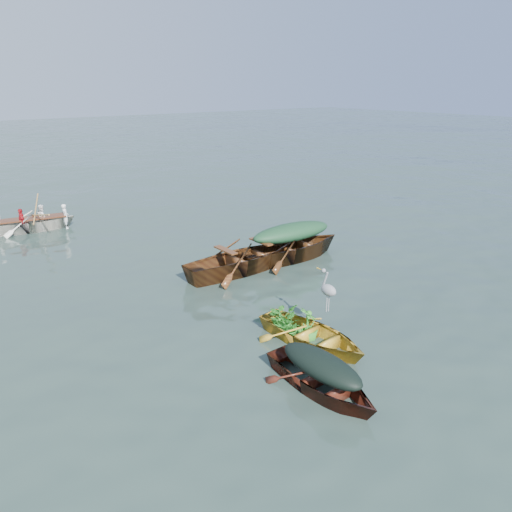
{
  "coord_description": "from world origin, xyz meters",
  "views": [
    {
      "loc": [
        -7.4,
        -6.7,
        5.05
      ],
      "look_at": [
        0.47,
        3.6,
        0.5
      ],
      "focal_mm": 35.0,
      "sensor_mm": 36.0,
      "label": 1
    }
  ],
  "objects_px": {
    "yellow_dinghy": "(311,345)",
    "heron": "(328,297)",
    "green_tarp_boat": "(291,260)",
    "dark_covered_boat": "(320,391)",
    "rowed_boat": "(34,231)",
    "open_wooden_boat": "(244,271)"
  },
  "relations": [
    {
      "from": "yellow_dinghy",
      "to": "heron",
      "type": "xyz_separation_m",
      "value": [
        0.54,
        0.12,
        0.88
      ]
    },
    {
      "from": "green_tarp_boat",
      "to": "heron",
      "type": "bearing_deg",
      "value": 150.34
    },
    {
      "from": "yellow_dinghy",
      "to": "dark_covered_boat",
      "type": "height_order",
      "value": "yellow_dinghy"
    },
    {
      "from": "rowed_boat",
      "to": "dark_covered_boat",
      "type": "bearing_deg",
      "value": -164.95
    },
    {
      "from": "open_wooden_boat",
      "to": "heron",
      "type": "bearing_deg",
      "value": 167.96
    },
    {
      "from": "yellow_dinghy",
      "to": "dark_covered_boat",
      "type": "distance_m",
      "value": 1.59
    },
    {
      "from": "green_tarp_boat",
      "to": "heron",
      "type": "height_order",
      "value": "heron"
    },
    {
      "from": "yellow_dinghy",
      "to": "heron",
      "type": "height_order",
      "value": "heron"
    },
    {
      "from": "yellow_dinghy",
      "to": "rowed_boat",
      "type": "height_order",
      "value": "rowed_boat"
    },
    {
      "from": "rowed_boat",
      "to": "yellow_dinghy",
      "type": "bearing_deg",
      "value": -159.81
    },
    {
      "from": "yellow_dinghy",
      "to": "heron",
      "type": "bearing_deg",
      "value": 5.19
    },
    {
      "from": "dark_covered_boat",
      "to": "green_tarp_boat",
      "type": "relative_size",
      "value": 0.64
    },
    {
      "from": "yellow_dinghy",
      "to": "dark_covered_boat",
      "type": "relative_size",
      "value": 0.99
    },
    {
      "from": "open_wooden_boat",
      "to": "green_tarp_boat",
      "type": "bearing_deg",
      "value": -93.24
    },
    {
      "from": "heron",
      "to": "open_wooden_boat",
      "type": "bearing_deg",
      "value": 71.43
    },
    {
      "from": "rowed_boat",
      "to": "heron",
      "type": "height_order",
      "value": "heron"
    },
    {
      "from": "dark_covered_boat",
      "to": "rowed_boat",
      "type": "relative_size",
      "value": 0.79
    },
    {
      "from": "green_tarp_boat",
      "to": "dark_covered_boat",
      "type": "bearing_deg",
      "value": 145.65
    },
    {
      "from": "rowed_boat",
      "to": "green_tarp_boat",
      "type": "bearing_deg",
      "value": -136.51
    },
    {
      "from": "dark_covered_boat",
      "to": "open_wooden_boat",
      "type": "distance_m",
      "value": 5.92
    },
    {
      "from": "heron",
      "to": "yellow_dinghy",
      "type": "bearing_deg",
      "value": -174.81
    },
    {
      "from": "green_tarp_boat",
      "to": "open_wooden_boat",
      "type": "distance_m",
      "value": 1.7
    }
  ]
}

